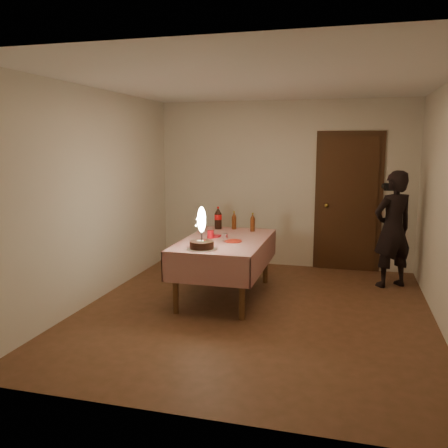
# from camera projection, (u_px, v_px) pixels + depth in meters

# --- Properties ---
(ground) EXTENTS (4.00, 4.50, 0.01)m
(ground) POSITION_uv_depth(u_px,v_px,m) (254.00, 311.00, 5.53)
(ground) COLOR brown
(ground) RESTS_ON ground
(room_shell) EXTENTS (4.04, 4.54, 2.62)m
(room_shell) POSITION_uv_depth(u_px,v_px,m) (260.00, 169.00, 5.32)
(room_shell) COLOR beige
(room_shell) RESTS_ON ground
(dining_table) EXTENTS (1.02, 1.72, 0.75)m
(dining_table) POSITION_uv_depth(u_px,v_px,m) (225.00, 247.00, 5.97)
(dining_table) COLOR brown
(dining_table) RESTS_ON ground
(birthday_cake) EXTENTS (0.34, 0.34, 0.48)m
(birthday_cake) POSITION_uv_depth(u_px,v_px,m) (202.00, 239.00, 5.39)
(birthday_cake) COLOR white
(birthday_cake) RESTS_ON dining_table
(red_plate) EXTENTS (0.22, 0.22, 0.01)m
(red_plate) POSITION_uv_depth(u_px,v_px,m) (233.00, 241.00, 5.82)
(red_plate) COLOR red
(red_plate) RESTS_ON dining_table
(red_cup) EXTENTS (0.08, 0.08, 0.10)m
(red_cup) POSITION_uv_depth(u_px,v_px,m) (210.00, 234.00, 6.01)
(red_cup) COLOR red
(red_cup) RESTS_ON dining_table
(clear_cup) EXTENTS (0.07, 0.07, 0.09)m
(clear_cup) POSITION_uv_depth(u_px,v_px,m) (225.00, 237.00, 5.85)
(clear_cup) COLOR white
(clear_cup) RESTS_ON dining_table
(napkin_stack) EXTENTS (0.15, 0.15, 0.02)m
(napkin_stack) POSITION_uv_depth(u_px,v_px,m) (214.00, 236.00, 6.10)
(napkin_stack) COLOR #A7131F
(napkin_stack) RESTS_ON dining_table
(cola_bottle) EXTENTS (0.10, 0.10, 0.32)m
(cola_bottle) POSITION_uv_depth(u_px,v_px,m) (218.00, 218.00, 6.65)
(cola_bottle) COLOR black
(cola_bottle) RESTS_ON dining_table
(amber_bottle_left) EXTENTS (0.06, 0.06, 0.26)m
(amber_bottle_left) POSITION_uv_depth(u_px,v_px,m) (234.00, 221.00, 6.64)
(amber_bottle_left) COLOR #53250E
(amber_bottle_left) RESTS_ON dining_table
(amber_bottle_right) EXTENTS (0.06, 0.06, 0.26)m
(amber_bottle_right) POSITION_uv_depth(u_px,v_px,m) (253.00, 223.00, 6.47)
(amber_bottle_right) COLOR #53250E
(amber_bottle_right) RESTS_ON dining_table
(photographer) EXTENTS (0.69, 0.63, 1.59)m
(photographer) POSITION_uv_depth(u_px,v_px,m) (393.00, 229.00, 6.39)
(photographer) COLOR black
(photographer) RESTS_ON ground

